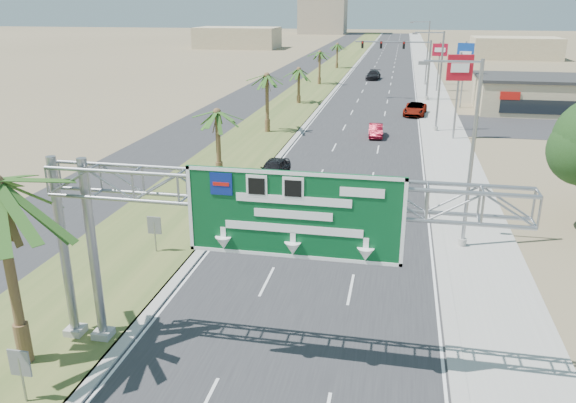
# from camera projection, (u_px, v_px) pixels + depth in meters

# --- Properties ---
(road) EXTENTS (12.00, 300.00, 0.02)m
(road) POSITION_uv_depth(u_px,v_px,m) (384.00, 69.00, 113.32)
(road) COLOR #28282B
(road) RESTS_ON ground
(sidewalk_right) EXTENTS (4.00, 300.00, 0.10)m
(sidewalk_right) POSITION_uv_depth(u_px,v_px,m) (427.00, 70.00, 111.74)
(sidewalk_right) COLOR #9E9B93
(sidewalk_right) RESTS_ON ground
(median_grass) EXTENTS (7.00, 300.00, 0.12)m
(median_grass) POSITION_uv_depth(u_px,v_px,m) (334.00, 68.00, 115.15)
(median_grass) COLOR #445927
(median_grass) RESTS_ON ground
(opposing_road) EXTENTS (8.00, 300.00, 0.02)m
(opposing_road) POSITION_uv_depth(u_px,v_px,m) (301.00, 68.00, 116.46)
(opposing_road) COLOR #28282B
(opposing_road) RESTS_ON ground
(sign_gantry) EXTENTS (16.75, 1.24, 7.50)m
(sign_gantry) POSITION_uv_depth(u_px,v_px,m) (250.00, 206.00, 18.96)
(sign_gantry) COLOR gray
(sign_gantry) RESTS_ON ground
(palm_row_b) EXTENTS (3.99, 3.99, 5.95)m
(palm_row_b) POSITION_uv_depth(u_px,v_px,m) (217.00, 113.00, 41.31)
(palm_row_b) COLOR brown
(palm_row_b) RESTS_ON ground
(palm_row_c) EXTENTS (3.99, 3.99, 6.75)m
(palm_row_c) POSITION_uv_depth(u_px,v_px,m) (267.00, 77.00, 55.85)
(palm_row_c) COLOR brown
(palm_row_c) RESTS_ON ground
(palm_row_d) EXTENTS (3.99, 3.99, 5.45)m
(palm_row_d) POSITION_uv_depth(u_px,v_px,m) (299.00, 70.00, 72.91)
(palm_row_d) COLOR brown
(palm_row_d) RESTS_ON ground
(palm_row_e) EXTENTS (3.99, 3.99, 6.15)m
(palm_row_e) POSITION_uv_depth(u_px,v_px,m) (320.00, 53.00, 90.26)
(palm_row_e) COLOR brown
(palm_row_e) RESTS_ON ground
(palm_row_f) EXTENTS (3.99, 3.99, 5.75)m
(palm_row_f) POSITION_uv_depth(u_px,v_px,m) (337.00, 45.00, 113.51)
(palm_row_f) COLOR brown
(palm_row_f) RESTS_ON ground
(streetlight_near) EXTENTS (3.27, 0.44, 10.00)m
(streetlight_near) POSITION_uv_depth(u_px,v_px,m) (467.00, 164.00, 29.03)
(streetlight_near) COLOR gray
(streetlight_near) RESTS_ON ground
(streetlight_mid) EXTENTS (3.27, 0.44, 10.00)m
(streetlight_mid) POSITION_uv_depth(u_px,v_px,m) (437.00, 86.00, 56.78)
(streetlight_mid) COLOR gray
(streetlight_mid) RESTS_ON ground
(streetlight_far) EXTENTS (3.27, 0.44, 10.00)m
(streetlight_far) POSITION_uv_depth(u_px,v_px,m) (426.00, 55.00, 90.07)
(streetlight_far) COLOR gray
(streetlight_far) RESTS_ON ground
(signal_mast) EXTENTS (10.28, 0.71, 8.00)m
(signal_mast) POSITION_uv_depth(u_px,v_px,m) (414.00, 64.00, 75.59)
(signal_mast) COLOR gray
(signal_mast) RESTS_ON ground
(store_building) EXTENTS (18.00, 10.00, 4.00)m
(store_building) POSITION_uv_depth(u_px,v_px,m) (554.00, 96.00, 67.91)
(store_building) COLOR tan
(store_building) RESTS_ON ground
(median_signback_a) EXTENTS (0.75, 0.08, 2.08)m
(median_signback_a) POSITION_uv_depth(u_px,v_px,m) (20.00, 367.00, 18.10)
(median_signback_a) COLOR gray
(median_signback_a) RESTS_ON ground
(median_signback_b) EXTENTS (0.75, 0.08, 2.08)m
(median_signback_b) POSITION_uv_depth(u_px,v_px,m) (154.00, 228.00, 29.33)
(median_signback_b) COLOR gray
(median_signback_b) RESTS_ON ground
(building_distant_left) EXTENTS (24.00, 14.00, 6.00)m
(building_distant_left) POSITION_uv_depth(u_px,v_px,m) (238.00, 38.00, 166.86)
(building_distant_left) COLOR tan
(building_distant_left) RESTS_ON ground
(building_distant_right) EXTENTS (20.00, 12.00, 5.00)m
(building_distant_right) POSITION_uv_depth(u_px,v_px,m) (515.00, 48.00, 134.71)
(building_distant_right) COLOR tan
(building_distant_right) RESTS_ON ground
(car_left_lane) EXTENTS (2.08, 4.56, 1.51)m
(car_left_lane) POSITION_uv_depth(u_px,v_px,m) (274.00, 169.00, 42.18)
(car_left_lane) COLOR black
(car_left_lane) RESTS_ON ground
(car_mid_lane) EXTENTS (1.55, 3.95, 1.28)m
(car_mid_lane) POSITION_uv_depth(u_px,v_px,m) (376.00, 131.00, 55.62)
(car_mid_lane) COLOR maroon
(car_mid_lane) RESTS_ON ground
(car_right_lane) EXTENTS (3.01, 5.54, 1.47)m
(car_right_lane) POSITION_uv_depth(u_px,v_px,m) (415.00, 109.00, 66.45)
(car_right_lane) COLOR gray
(car_right_lane) RESTS_ON ground
(car_far) EXTENTS (2.58, 5.39, 1.52)m
(car_far) POSITION_uv_depth(u_px,v_px,m) (373.00, 75.00, 97.98)
(car_far) COLOR black
(car_far) RESTS_ON ground
(pole_sign_red_near) EXTENTS (2.42, 0.63, 8.27)m
(pole_sign_red_near) POSITION_uv_depth(u_px,v_px,m) (460.00, 72.00, 52.75)
(pole_sign_red_near) COLOR gray
(pole_sign_red_near) RESTS_ON ground
(pole_sign_blue) EXTENTS (2.02, 0.74, 8.18)m
(pole_sign_blue) POSITION_uv_depth(u_px,v_px,m) (465.00, 59.00, 69.44)
(pole_sign_blue) COLOR gray
(pole_sign_blue) RESTS_ON ground
(pole_sign_red_far) EXTENTS (2.21, 0.43, 7.21)m
(pole_sign_red_far) POSITION_uv_depth(u_px,v_px,m) (440.00, 53.00, 83.07)
(pole_sign_red_far) COLOR gray
(pole_sign_red_far) RESTS_ON ground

